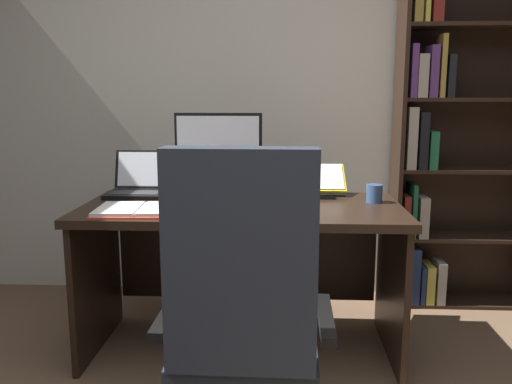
# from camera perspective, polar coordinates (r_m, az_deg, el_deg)

# --- Properties ---
(wall_back) EXTENTS (5.32, 0.12, 2.80)m
(wall_back) POSITION_cam_1_polar(r_m,az_deg,el_deg) (3.43, 2.32, 12.37)
(wall_back) COLOR beige
(wall_back) RESTS_ON ground
(desk) EXTENTS (1.56, 0.73, 0.75)m
(desk) POSITION_cam_1_polar(r_m,az_deg,el_deg) (2.71, -1.39, -5.42)
(desk) COLOR black
(desk) RESTS_ON ground
(bookshelf) EXTENTS (0.89, 0.28, 2.10)m
(bookshelf) POSITION_cam_1_polar(r_m,az_deg,el_deg) (3.39, 20.43, 5.16)
(bookshelf) COLOR black
(bookshelf) RESTS_ON ground
(office_chair) EXTENTS (0.62, 0.60, 1.13)m
(office_chair) POSITION_cam_1_polar(r_m,az_deg,el_deg) (1.85, -1.32, -15.33)
(office_chair) COLOR black
(office_chair) RESTS_ON ground
(monitor) EXTENTS (0.46, 0.16, 0.44)m
(monitor) POSITION_cam_1_polar(r_m,az_deg,el_deg) (2.80, -4.07, 4.04)
(monitor) COLOR black
(monitor) RESTS_ON desk
(laptop) EXTENTS (0.30, 0.29, 0.23)m
(laptop) POSITION_cam_1_polar(r_m,az_deg,el_deg) (2.91, -12.56, 0.69)
(laptop) COLOR black
(laptop) RESTS_ON desk
(keyboard) EXTENTS (0.42, 0.15, 0.02)m
(keyboard) POSITION_cam_1_polar(r_m,az_deg,el_deg) (2.46, -5.07, -1.74)
(keyboard) COLOR black
(keyboard) RESTS_ON desk
(computer_mouse) EXTENTS (0.06, 0.10, 0.04)m
(computer_mouse) POSITION_cam_1_polar(r_m,az_deg,el_deg) (2.44, 1.92, -1.64)
(computer_mouse) COLOR black
(computer_mouse) RESTS_ON desk
(reading_stand_with_book) EXTENTS (0.27, 0.28, 0.15)m
(reading_stand_with_book) POSITION_cam_1_polar(r_m,az_deg,el_deg) (2.87, 6.94, 1.23)
(reading_stand_with_book) COLOR black
(reading_stand_with_book) RESTS_ON desk
(open_binder) EXTENTS (0.42, 0.31, 0.02)m
(open_binder) POSITION_cam_1_polar(r_m,az_deg,el_deg) (2.48, -12.32, -1.88)
(open_binder) COLOR #DB422D
(open_binder) RESTS_ON desk
(notepad) EXTENTS (0.16, 0.22, 0.01)m
(notepad) POSITION_cam_1_polar(r_m,az_deg,el_deg) (2.58, -8.31, -1.41)
(notepad) COLOR silver
(notepad) RESTS_ON desk
(pen) EXTENTS (0.14, 0.02, 0.01)m
(pen) POSITION_cam_1_polar(r_m,az_deg,el_deg) (2.58, -7.88, -1.22)
(pen) COLOR maroon
(pen) RESTS_ON notepad
(coffee_mug) EXTENTS (0.08, 0.08, 0.09)m
(coffee_mug) POSITION_cam_1_polar(r_m,az_deg,el_deg) (2.70, 12.62, -0.16)
(coffee_mug) COLOR #334C7A
(coffee_mug) RESTS_ON desk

